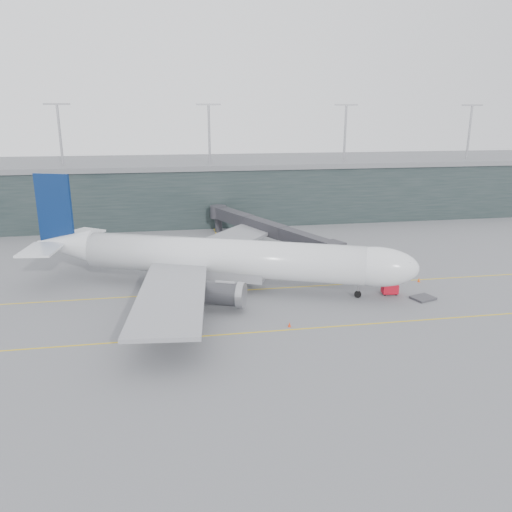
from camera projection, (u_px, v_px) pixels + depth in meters
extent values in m
plane|color=slate|center=(206.00, 284.00, 82.48)|extent=(320.00, 320.00, 0.00)
cube|color=gold|center=(208.00, 292.00, 78.69)|extent=(160.00, 0.25, 0.02)
cube|color=gold|center=(218.00, 335.00, 63.54)|extent=(160.00, 0.25, 0.02)
cube|color=gold|center=(223.00, 251.00, 102.24)|extent=(0.25, 60.00, 0.02)
cube|color=#1D2828|center=(189.00, 190.00, 135.46)|extent=(240.00, 35.00, 14.00)
cube|color=slate|center=(188.00, 162.00, 133.36)|extent=(240.00, 36.00, 1.20)
cylinder|color=#9E9EA3|center=(60.00, 136.00, 116.92)|extent=(0.60, 0.60, 14.00)
cylinder|color=#9E9EA3|center=(209.00, 135.00, 122.66)|extent=(0.60, 0.60, 14.00)
cylinder|color=#9E9EA3|center=(345.00, 134.00, 128.41)|extent=(0.60, 0.60, 14.00)
cylinder|color=#9E9EA3|center=(469.00, 133.00, 134.15)|extent=(0.60, 0.60, 14.00)
cylinder|color=silver|center=(223.00, 258.00, 79.23)|extent=(43.58, 22.01, 6.00)
ellipsoid|color=silver|center=(376.00, 267.00, 74.56)|extent=(13.92, 10.23, 6.00)
cone|color=silver|center=(66.00, 244.00, 84.47)|extent=(12.02, 9.28, 5.76)
cube|color=gray|center=(218.00, 271.00, 80.06)|extent=(16.18, 10.21, 1.94)
cube|color=black|center=(402.00, 262.00, 73.57)|extent=(3.05, 3.48, 0.77)
cube|color=gray|center=(172.00, 294.00, 65.96)|extent=(11.43, 28.78, 0.53)
cylinder|color=#36363B|center=(219.00, 294.00, 70.92)|extent=(7.55, 5.65, 3.39)
cube|color=gray|center=(230.00, 240.00, 94.18)|extent=(24.04, 27.54, 0.53)
cylinder|color=#36363B|center=(248.00, 258.00, 88.22)|extent=(7.55, 5.65, 3.39)
cube|color=#091E4C|center=(54.00, 209.00, 83.07)|extent=(6.02, 2.77, 11.61)
cube|color=silver|center=(41.00, 249.00, 79.52)|extent=(6.30, 9.27, 0.34)
cube|color=silver|center=(78.00, 234.00, 89.53)|extent=(9.47, 10.16, 0.34)
cylinder|color=black|center=(358.00, 294.00, 76.31)|extent=(1.13, 0.75, 1.06)
cylinder|color=#9E9EA3|center=(358.00, 290.00, 76.11)|extent=(0.29, 0.29, 2.52)
cylinder|color=black|center=(191.00, 292.00, 76.87)|extent=(1.35, 0.91, 1.26)
cylinder|color=black|center=(209.00, 274.00, 85.60)|extent=(1.35, 0.91, 1.26)
cube|color=#2E2D32|center=(333.00, 250.00, 84.92)|extent=(4.22, 4.42, 2.71)
cube|color=#2E2D32|center=(303.00, 240.00, 91.38)|extent=(7.18, 12.50, 2.42)
cube|color=#2E2D32|center=(265.00, 227.00, 101.50)|extent=(7.40, 12.60, 2.51)
cube|color=#2E2D32|center=(234.00, 217.00, 111.62)|extent=(7.63, 12.69, 2.61)
cylinder|color=#9E9EA3|center=(301.00, 255.00, 92.75)|extent=(0.48, 0.48, 3.67)
cube|color=#36363B|center=(301.00, 262.00, 93.17)|extent=(2.35, 2.10, 0.68)
cylinder|color=#2E2D32|center=(281.00, 207.00, 123.05)|extent=(3.87, 3.87, 2.90)
cylinder|color=#2E2D32|center=(281.00, 219.00, 123.91)|extent=(1.74, 1.74, 3.48)
cube|color=#B80D1F|center=(390.00, 289.00, 77.59)|extent=(2.53, 1.74, 1.42)
cylinder|color=black|center=(385.00, 294.00, 77.20)|extent=(0.45, 0.20, 0.44)
cylinder|color=black|center=(396.00, 294.00, 77.33)|extent=(0.45, 0.20, 0.44)
cylinder|color=black|center=(383.00, 292.00, 78.24)|extent=(0.45, 0.20, 0.44)
cylinder|color=black|center=(394.00, 292.00, 78.37)|extent=(0.45, 0.20, 0.44)
cube|color=#38373D|center=(423.00, 298.00, 75.75)|extent=(3.91, 3.49, 0.33)
cube|color=#36363B|center=(181.00, 267.00, 90.83)|extent=(2.38, 2.11, 0.20)
cube|color=#A8ADB4|center=(181.00, 263.00, 90.58)|extent=(1.97, 1.90, 1.51)
cube|color=#265497|center=(181.00, 259.00, 90.36)|extent=(2.03, 1.96, 0.08)
cube|color=#36363B|center=(180.00, 263.00, 93.29)|extent=(2.17, 1.85, 0.19)
cube|color=#A5ABB1|center=(180.00, 259.00, 93.05)|extent=(1.77, 1.69, 1.46)
cube|color=#265497|center=(180.00, 255.00, 92.84)|extent=(1.83, 1.75, 0.08)
cube|color=#36363B|center=(201.00, 264.00, 92.67)|extent=(2.29, 1.93, 0.21)
cube|color=#A8AEB4|center=(201.00, 259.00, 92.42)|extent=(1.86, 1.77, 1.56)
cube|color=#265497|center=(201.00, 255.00, 92.19)|extent=(1.92, 1.83, 0.08)
cone|color=#F84F0D|center=(419.00, 280.00, 83.41)|extent=(0.48, 0.48, 0.76)
cone|color=red|center=(289.00, 324.00, 65.93)|extent=(0.41, 0.41, 0.65)
cone|color=#DE570C|center=(254.00, 259.00, 95.30)|extent=(0.47, 0.47, 0.75)
cone|color=#FF3A0E|center=(144.00, 309.00, 71.02)|extent=(0.44, 0.44, 0.70)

